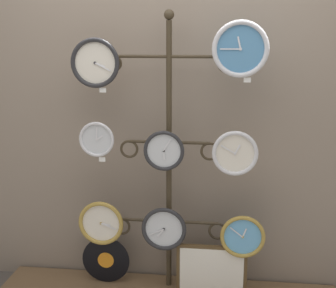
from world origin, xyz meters
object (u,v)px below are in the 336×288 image
at_px(clock_top_left, 95,63).
at_px(clock_middle_left, 97,139).
at_px(clock_bottom_left, 101,223).
at_px(vinyl_record, 106,260).
at_px(display_stand, 169,210).
at_px(clock_bottom_center, 164,229).
at_px(clock_top_right, 240,49).
at_px(clock_bottom_right, 243,237).
at_px(clock_middle_right, 235,153).
at_px(picture_frame, 211,270).
at_px(clock_middle_center, 164,151).

distance_m(clock_top_left, clock_middle_left, 0.46).
relative_size(clock_bottom_left, vinyl_record, 0.91).
height_order(display_stand, clock_bottom_center, display_stand).
relative_size(clock_top_right, clock_bottom_right, 1.15).
bearing_deg(clock_middle_left, clock_bottom_left, -34.25).
bearing_deg(clock_middle_right, clock_top_right, -66.03).
distance_m(display_stand, clock_bottom_right, 0.49).
height_order(clock_bottom_left, picture_frame, clock_bottom_left).
distance_m(display_stand, clock_middle_left, 0.65).
distance_m(clock_top_right, clock_middle_right, 0.61).
xyz_separation_m(clock_middle_right, clock_bottom_right, (0.06, 0.00, -0.53)).
bearing_deg(clock_bottom_left, clock_bottom_right, -0.51).
relative_size(clock_middle_left, picture_frame, 0.49).
bearing_deg(clock_top_right, vinyl_record, 173.04).
bearing_deg(clock_top_right, clock_middle_right, 113.97).
xyz_separation_m(clock_top_right, clock_bottom_left, (-0.84, 0.03, -1.09)).
distance_m(clock_middle_right, clock_bottom_center, 0.66).
bearing_deg(clock_middle_center, clock_top_right, -3.68).
bearing_deg(clock_top_right, picture_frame, 165.24).
height_order(clock_middle_center, clock_bottom_center, clock_middle_center).
bearing_deg(clock_top_left, clock_bottom_center, -1.73).
relative_size(clock_middle_center, clock_bottom_right, 0.90).
xyz_separation_m(clock_middle_left, picture_frame, (0.72, -0.00, -0.83)).
bearing_deg(clock_middle_left, clock_top_right, -2.62).
bearing_deg(clock_bottom_center, picture_frame, 2.94).
height_order(clock_top_left, clock_bottom_left, clock_top_left).
relative_size(clock_top_left, clock_middle_left, 1.34).
distance_m(clock_top_right, picture_frame, 1.39).
bearing_deg(clock_middle_right, clock_top_left, 179.38).
height_order(clock_top_left, clock_top_right, clock_top_right).
bearing_deg(clock_bottom_left, clock_middle_right, -0.58).
height_order(clock_middle_center, vinyl_record, clock_middle_center).
xyz_separation_m(clock_middle_left, clock_middle_right, (0.84, -0.02, -0.06)).
height_order(clock_top_left, clock_middle_right, clock_top_left).
height_order(display_stand, vinyl_record, display_stand).
height_order(clock_middle_left, picture_frame, clock_middle_left).
distance_m(display_stand, clock_bottom_center, 0.13).
height_order(clock_top_right, picture_frame, clock_top_right).
bearing_deg(clock_bottom_center, clock_top_left, 178.27).
distance_m(display_stand, clock_bottom_left, 0.44).
height_order(clock_middle_center, clock_middle_right, clock_middle_right).
xyz_separation_m(display_stand, clock_middle_left, (-0.44, -0.08, 0.48)).
height_order(clock_middle_left, vinyl_record, clock_middle_left).
relative_size(clock_top_left, clock_middle_right, 1.08).
height_order(clock_middle_left, clock_bottom_left, clock_middle_left).
distance_m(clock_bottom_right, vinyl_record, 0.93).
relative_size(display_stand, picture_frame, 4.10).
bearing_deg(clock_middle_center, clock_bottom_right, -0.55).
relative_size(clock_middle_right, clock_bottom_left, 0.93).
height_order(clock_top_right, clock_bottom_center, clock_top_right).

